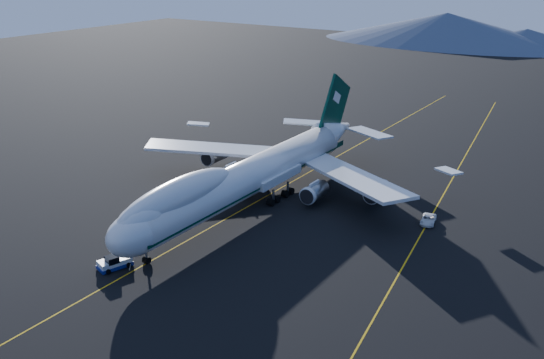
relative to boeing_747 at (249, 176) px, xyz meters
The scene contains 6 objects.
ground 5.81m from the boeing_747, 90.00° to the right, with size 500.00×500.00×0.00m, color black.
taxiway_line_main 5.80m from the boeing_747, 90.00° to the right, with size 0.25×220.00×0.01m, color #CB9A0B.
taxiway_line_side 32.14m from the boeing_747, 18.38° to the left, with size 0.25×200.00×0.01m, color #CB9A0B.
boeing_747 is the anchor object (origin of this frame).
pushback_tug 30.63m from the boeing_747, 95.70° to the right, with size 3.89×5.38×2.12m.
service_van 32.19m from the boeing_747, 19.24° to the left, with size 2.28×4.95×1.37m, color silver.
Camera 1 is at (59.80, -83.13, 43.28)m, focal length 40.00 mm.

